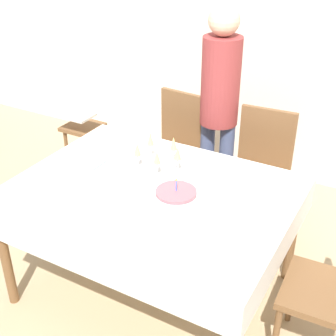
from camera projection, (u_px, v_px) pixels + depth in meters
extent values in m
plane|color=tan|center=(154.00, 288.00, 3.09)|extent=(12.00, 12.00, 0.00)
cube|color=silver|center=(269.00, 24.00, 3.87)|extent=(8.00, 0.05, 2.70)
cube|color=white|center=(152.00, 191.00, 2.72)|extent=(1.57, 1.18, 0.03)
cube|color=white|center=(153.00, 204.00, 2.76)|extent=(1.60, 1.21, 0.21)
cylinder|color=brown|center=(5.00, 255.00, 2.81)|extent=(0.06, 0.06, 0.74)
cylinder|color=brown|center=(108.00, 177.00, 3.62)|extent=(0.06, 0.06, 0.74)
cylinder|color=brown|center=(292.00, 233.00, 3.00)|extent=(0.06, 0.06, 0.74)
cube|color=brown|center=(170.00, 163.00, 3.66)|extent=(0.46, 0.46, 0.04)
cube|color=brown|center=(183.00, 123.00, 3.66)|extent=(0.40, 0.07, 0.50)
cylinder|color=brown|center=(176.00, 206.00, 3.56)|extent=(0.04, 0.04, 0.43)
cylinder|color=brown|center=(138.00, 191.00, 3.73)|extent=(0.04, 0.04, 0.43)
cylinder|color=brown|center=(200.00, 185.00, 3.81)|extent=(0.04, 0.04, 0.43)
cylinder|color=brown|center=(164.00, 173.00, 3.99)|extent=(0.04, 0.04, 0.43)
cube|color=brown|center=(255.00, 186.00, 3.36)|extent=(0.45, 0.45, 0.04)
cube|color=brown|center=(266.00, 141.00, 3.38)|extent=(0.40, 0.06, 0.50)
cylinder|color=brown|center=(270.00, 232.00, 3.26)|extent=(0.04, 0.04, 0.43)
cylinder|color=brown|center=(221.00, 219.00, 3.40)|extent=(0.04, 0.04, 0.43)
cylinder|color=brown|center=(282.00, 206.00, 3.55)|extent=(0.04, 0.04, 0.43)
cylinder|color=brown|center=(237.00, 195.00, 3.68)|extent=(0.04, 0.04, 0.43)
cube|color=brown|center=(324.00, 293.00, 2.43)|extent=(0.44, 0.44, 0.04)
cylinder|color=brown|center=(292.00, 293.00, 2.75)|extent=(0.04, 0.04, 0.43)
cylinder|color=white|center=(176.00, 200.00, 2.53)|extent=(0.22, 0.22, 0.08)
cylinder|color=#D15B66|center=(176.00, 192.00, 2.51)|extent=(0.22, 0.22, 0.02)
cylinder|color=#3F72D8|center=(176.00, 186.00, 2.49)|extent=(0.01, 0.01, 0.06)
sphere|color=#F9CC4C|center=(176.00, 180.00, 2.47)|extent=(0.01, 0.01, 0.01)
cylinder|color=silver|center=(161.00, 167.00, 2.93)|extent=(0.37, 0.37, 0.01)
cylinder|color=silver|center=(177.00, 172.00, 2.87)|extent=(0.05, 0.05, 0.00)
cylinder|color=silver|center=(178.00, 165.00, 2.85)|extent=(0.01, 0.01, 0.08)
cone|color=#E0CC72|center=(178.00, 153.00, 2.81)|extent=(0.04, 0.04, 0.08)
cylinder|color=silver|center=(173.00, 161.00, 2.99)|extent=(0.05, 0.05, 0.00)
cylinder|color=silver|center=(173.00, 155.00, 2.96)|extent=(0.01, 0.01, 0.08)
cone|color=#E0CC72|center=(174.00, 143.00, 2.92)|extent=(0.04, 0.04, 0.08)
cylinder|color=silver|center=(151.00, 157.00, 3.04)|extent=(0.05, 0.05, 0.00)
cylinder|color=silver|center=(151.00, 151.00, 3.02)|extent=(0.01, 0.01, 0.08)
cone|color=#E0CC72|center=(150.00, 139.00, 2.98)|extent=(0.04, 0.04, 0.08)
cylinder|color=silver|center=(138.00, 168.00, 2.92)|extent=(0.05, 0.05, 0.00)
cylinder|color=silver|center=(138.00, 161.00, 2.89)|extent=(0.01, 0.01, 0.08)
cone|color=#E0CC72|center=(137.00, 149.00, 2.85)|extent=(0.04, 0.04, 0.08)
cylinder|color=silver|center=(157.00, 176.00, 2.83)|extent=(0.05, 0.05, 0.00)
cylinder|color=silver|center=(157.00, 169.00, 2.81)|extent=(0.01, 0.01, 0.08)
cone|color=#E0CC72|center=(157.00, 157.00, 2.76)|extent=(0.04, 0.04, 0.08)
cylinder|color=white|center=(121.00, 201.00, 2.59)|extent=(0.22, 0.22, 0.01)
cylinder|color=white|center=(121.00, 200.00, 2.59)|extent=(0.22, 0.22, 0.01)
cylinder|color=white|center=(121.00, 199.00, 2.59)|extent=(0.22, 0.22, 0.01)
cylinder|color=white|center=(121.00, 198.00, 2.58)|extent=(0.22, 0.22, 0.01)
cylinder|color=white|center=(121.00, 197.00, 2.58)|extent=(0.22, 0.22, 0.01)
cube|color=silver|center=(167.00, 225.00, 2.40)|extent=(0.28, 0.14, 0.00)
cube|color=silver|center=(79.00, 170.00, 2.89)|extent=(0.17, 0.07, 0.02)
cube|color=#8CC6E0|center=(92.00, 162.00, 2.98)|extent=(0.15, 0.15, 0.01)
cylinder|color=#3F4C72|center=(206.00, 167.00, 3.70)|extent=(0.11, 0.11, 0.80)
cylinder|color=#3F4C72|center=(225.00, 172.00, 3.64)|extent=(0.11, 0.11, 0.80)
cylinder|color=maroon|center=(221.00, 81.00, 3.32)|extent=(0.28, 0.28, 0.63)
sphere|color=#D8B293|center=(224.00, 20.00, 3.11)|extent=(0.22, 0.22, 0.22)
cube|color=brown|center=(83.00, 127.00, 4.01)|extent=(0.30, 0.30, 0.03)
cube|color=silver|center=(74.00, 115.00, 3.86)|extent=(0.33, 0.20, 0.02)
cylinder|color=brown|center=(68.00, 158.00, 4.11)|extent=(0.03, 0.03, 0.54)
cylinder|color=brown|center=(88.00, 164.00, 4.02)|extent=(0.03, 0.03, 0.54)
cylinder|color=brown|center=(83.00, 148.00, 4.28)|extent=(0.03, 0.03, 0.54)
cylinder|color=brown|center=(103.00, 154.00, 4.19)|extent=(0.03, 0.03, 0.54)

